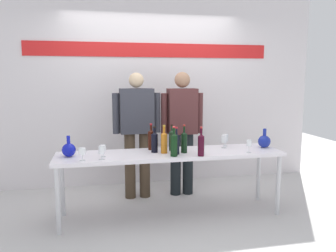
# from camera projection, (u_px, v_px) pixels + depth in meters

# --- Properties ---
(ground_plane) EXTENTS (10.00, 10.00, 0.00)m
(ground_plane) POSITION_uv_depth(u_px,v_px,m) (171.00, 215.00, 3.94)
(ground_plane) COLOR #B9B6B5
(back_wall) EXTENTS (5.04, 0.11, 3.00)m
(back_wall) POSITION_uv_depth(u_px,v_px,m) (151.00, 83.00, 5.02)
(back_wall) COLOR silver
(back_wall) RESTS_ON ground
(display_table) EXTENTS (2.55, 0.59, 0.74)m
(display_table) POSITION_uv_depth(u_px,v_px,m) (171.00, 157.00, 3.84)
(display_table) COLOR white
(display_table) RESTS_ON ground
(decanter_blue_left) EXTENTS (0.15, 0.15, 0.23)m
(decanter_blue_left) POSITION_uv_depth(u_px,v_px,m) (69.00, 150.00, 3.61)
(decanter_blue_left) COLOR #121BB1
(decanter_blue_left) RESTS_ON display_table
(decanter_blue_right) EXTENTS (0.15, 0.15, 0.23)m
(decanter_blue_right) POSITION_uv_depth(u_px,v_px,m) (264.00, 141.00, 4.08)
(decanter_blue_right) COLOR navy
(decanter_blue_right) RESTS_ON display_table
(presenter_left) EXTENTS (0.62, 0.22, 1.64)m
(presenter_left) POSITION_uv_depth(u_px,v_px,m) (137.00, 127.00, 4.39)
(presenter_left) COLOR #3E2F21
(presenter_left) RESTS_ON ground
(presenter_right) EXTENTS (0.57, 0.22, 1.65)m
(presenter_right) POSITION_uv_depth(u_px,v_px,m) (182.00, 126.00, 4.51)
(presenter_right) COLOR black
(presenter_right) RESTS_ON ground
(wine_bottle_0) EXTENTS (0.07, 0.07, 0.31)m
(wine_bottle_0) POSITION_uv_depth(u_px,v_px,m) (172.00, 140.00, 3.90)
(wine_bottle_0) COLOR #1A301E
(wine_bottle_0) RESTS_ON display_table
(wine_bottle_1) EXTENTS (0.06, 0.06, 0.30)m
(wine_bottle_1) POSITION_uv_depth(u_px,v_px,m) (177.00, 143.00, 3.72)
(wine_bottle_1) COLOR black
(wine_bottle_1) RESTS_ON display_table
(wine_bottle_2) EXTENTS (0.07, 0.07, 0.32)m
(wine_bottle_2) POSITION_uv_depth(u_px,v_px,m) (174.00, 144.00, 3.62)
(wine_bottle_2) COLOR black
(wine_bottle_2) RESTS_ON display_table
(wine_bottle_3) EXTENTS (0.07, 0.07, 0.32)m
(wine_bottle_3) POSITION_uv_depth(u_px,v_px,m) (184.00, 141.00, 3.80)
(wine_bottle_3) COLOR black
(wine_bottle_3) RESTS_ON display_table
(wine_bottle_4) EXTENTS (0.07, 0.07, 0.32)m
(wine_bottle_4) POSITION_uv_depth(u_px,v_px,m) (164.00, 141.00, 3.77)
(wine_bottle_4) COLOR #C76F1A
(wine_bottle_4) RESTS_ON display_table
(wine_bottle_5) EXTENTS (0.07, 0.07, 0.31)m
(wine_bottle_5) POSITION_uv_depth(u_px,v_px,m) (151.00, 139.00, 3.96)
(wine_bottle_5) COLOR #350F07
(wine_bottle_5) RESTS_ON display_table
(wine_bottle_6) EXTENTS (0.07, 0.07, 0.32)m
(wine_bottle_6) POSITION_uv_depth(u_px,v_px,m) (201.00, 144.00, 3.64)
(wine_bottle_6) COLOR #360618
(wine_bottle_6) RESTS_ON display_table
(wine_bottle_7) EXTENTS (0.07, 0.07, 0.30)m
(wine_bottle_7) POSITION_uv_depth(u_px,v_px,m) (154.00, 141.00, 3.81)
(wine_bottle_7) COLOR black
(wine_bottle_7) RESTS_ON display_table
(wine_glass_left_0) EXTENTS (0.06, 0.06, 0.14)m
(wine_glass_left_0) POSITION_uv_depth(u_px,v_px,m) (102.00, 150.00, 3.48)
(wine_glass_left_0) COLOR white
(wine_glass_left_0) RESTS_ON display_table
(wine_glass_left_1) EXTENTS (0.06, 0.06, 0.13)m
(wine_glass_left_1) POSITION_uv_depth(u_px,v_px,m) (103.00, 148.00, 3.60)
(wine_glass_left_1) COLOR white
(wine_glass_left_1) RESTS_ON display_table
(wine_glass_left_2) EXTENTS (0.07, 0.07, 0.13)m
(wine_glass_left_2) POSITION_uv_depth(u_px,v_px,m) (82.00, 151.00, 3.44)
(wine_glass_left_2) COLOR white
(wine_glass_left_2) RESTS_ON display_table
(wine_glass_right_0) EXTENTS (0.07, 0.07, 0.15)m
(wine_glass_right_0) POSITION_uv_depth(u_px,v_px,m) (225.00, 138.00, 4.16)
(wine_glass_right_0) COLOR white
(wine_glass_right_0) RESTS_ON display_table
(wine_glass_right_1) EXTENTS (0.07, 0.07, 0.15)m
(wine_glass_right_1) POSITION_uv_depth(u_px,v_px,m) (224.00, 139.00, 4.05)
(wine_glass_right_1) COLOR white
(wine_glass_right_1) RESTS_ON display_table
(wine_glass_right_2) EXTENTS (0.06, 0.06, 0.14)m
(wine_glass_right_2) POSITION_uv_depth(u_px,v_px,m) (249.00, 143.00, 3.81)
(wine_glass_right_2) COLOR white
(wine_glass_right_2) RESTS_ON display_table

